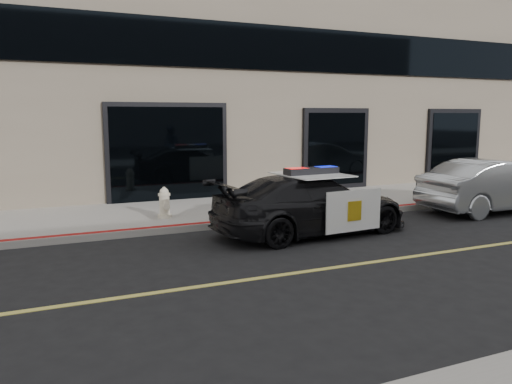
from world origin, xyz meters
name	(u,v)px	position (x,y,z in m)	size (l,w,h in m)	color
ground	(330,268)	(0.00, 0.00, 0.00)	(120.00, 120.00, 0.00)	black
sidewalk_n	(223,210)	(0.00, 5.25, 0.07)	(60.00, 3.50, 0.15)	gray
building_n	(169,12)	(0.00, 10.50, 6.00)	(60.00, 7.00, 12.00)	#756856
police_car	(311,204)	(0.95, 2.31, 0.64)	(2.43, 4.64, 1.43)	black
silver_sedan	(496,186)	(6.61, 2.51, 0.69)	(4.21, 1.48, 1.38)	#9FA4A7
fire_hydrant	(165,203)	(-1.71, 4.50, 0.49)	(0.33, 0.46, 0.72)	beige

